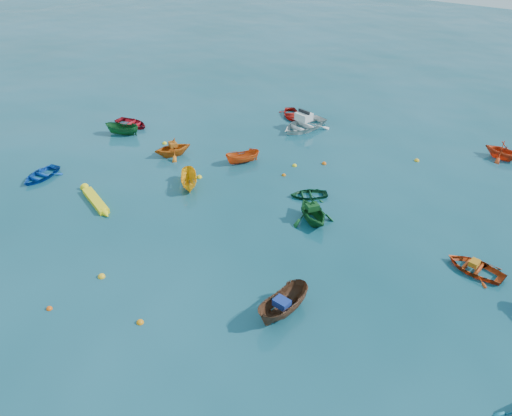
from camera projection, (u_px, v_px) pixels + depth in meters
The scene contains 29 objects.
ground at pixel (202, 254), 26.92m from camera, with size 160.00×160.00×0.00m, color #0A3F49.
dinghy_blue_sw at pixel (41, 178), 34.11m from camera, with size 2.10×2.94×0.61m, color #0D42A7.
sampan_brown_mid at pixel (283, 314), 23.13m from camera, with size 1.23×3.26×1.26m, color brown.
dinghy_orange_w at pixel (173, 155), 37.01m from camera, with size 2.36×2.74×1.44m, color orange.
sampan_yellow_mid at pixel (190, 187), 33.08m from camera, with size 1.06×2.82×1.09m, color #FCAE16.
dinghy_green_e at pixel (308, 196), 32.04m from camera, with size 1.72×2.41×0.50m, color #0F4122.
dinghy_red_nw at pixel (132, 126), 41.62m from camera, with size 2.26×3.15×0.65m, color #A10D18.
sampan_orange_n at pixel (243, 163), 36.00m from camera, with size 0.97×2.58×1.00m, color #DD5314.
dinghy_green_n at pixel (312, 221), 29.63m from camera, with size 2.54×2.94×1.55m, color #12511F.
dinghy_red_ne at pixel (474, 271), 25.77m from camera, with size 2.10×2.93×0.61m, color #BC3B0F.
dinghy_red_far at pixel (291, 116), 43.41m from camera, with size 2.05×2.86×0.59m, color #AF150E.
dinghy_orange_far at pixel (501, 158), 36.61m from camera, with size 2.32×2.70×1.42m, color red.
sampan_green_far at pixel (123, 135), 40.14m from camera, with size 1.02×2.72×1.05m, color #145623.
kayak_yellow at pixel (96, 203), 31.38m from camera, with size 0.60×4.02×0.41m, color yellow, non-canonical shape.
motorboat_white at pixel (303, 129), 41.15m from camera, with size 3.15×4.40×1.51m, color silver.
tarp_blue_a at pixel (282, 303), 22.60m from camera, with size 0.72×0.55×0.35m, color navy.
tarp_orange_a at pixel (173, 144), 36.55m from camera, with size 0.66×0.50×0.32m, color #BD5713.
tarp_green_b at pixel (312, 207), 29.20m from camera, with size 0.73×0.55×0.35m, color #104118.
tarp_orange_b at pixel (474, 263), 25.59m from camera, with size 0.57×0.43×0.28m, color #C87514.
buoy_or_a at pixel (49, 309), 23.41m from camera, with size 0.29×0.29×0.29m, color #FC590D.
buoy_ye_a at pixel (102, 277), 25.35m from camera, with size 0.38×0.38×0.38m, color yellow.
buoy_or_b at pixel (140, 323), 22.66m from camera, with size 0.34×0.34×0.34m, color orange.
buoy_ye_b at pixel (199, 178), 34.14m from camera, with size 0.38×0.38×0.38m, color yellow.
buoy_or_c at pixel (284, 176), 34.38m from camera, with size 0.30×0.30×0.30m, color orange.
buoy_ye_c at pixel (295, 166), 35.58m from camera, with size 0.33×0.33×0.33m, color yellow.
buoy_or_d at pixel (319, 215), 30.19m from camera, with size 0.31×0.31×0.31m, color orange.
buoy_ye_d at pixel (165, 144), 38.71m from camera, with size 0.36×0.36×0.36m, color yellow.
buoy_or_e at pixel (324, 164), 35.84m from camera, with size 0.35×0.35×0.35m, color #DA5C0B.
buoy_ye_e at pixel (417, 161), 36.24m from camera, with size 0.36×0.36×0.36m, color yellow.
Camera 1 is at (14.90, -15.57, 16.58)m, focal length 35.00 mm.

